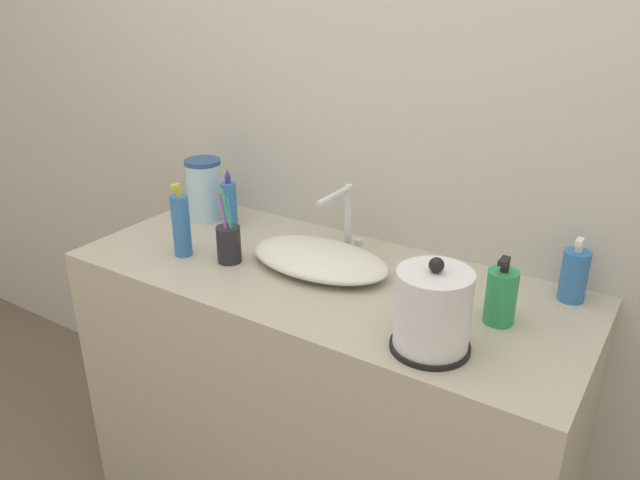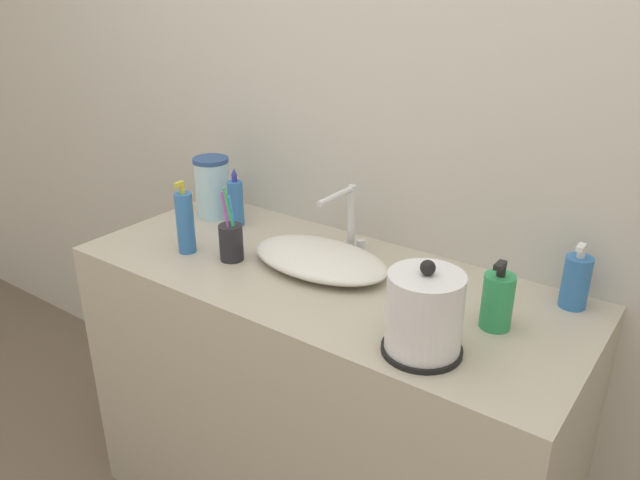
% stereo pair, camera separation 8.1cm
% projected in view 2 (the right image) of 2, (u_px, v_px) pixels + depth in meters
% --- Properties ---
extents(wall_back, '(6.00, 0.04, 2.60)m').
position_uv_depth(wall_back, '(388.00, 101.00, 1.74)').
color(wall_back, beige).
rests_on(wall_back, ground_plane).
extents(vanity_counter, '(1.41, 0.58, 0.88)m').
position_uv_depth(vanity_counter, '(322.00, 407.00, 1.86)').
color(vanity_counter, '#B7AD99').
rests_on(vanity_counter, ground_plane).
extents(sink_basin, '(0.41, 0.24, 0.06)m').
position_uv_depth(sink_basin, '(320.00, 259.00, 1.70)').
color(sink_basin, silver).
rests_on(sink_basin, vanity_counter).
extents(faucet, '(0.06, 0.17, 0.20)m').
position_uv_depth(faucet, '(348.00, 216.00, 1.76)').
color(faucet, silver).
rests_on(faucet, vanity_counter).
extents(electric_kettle, '(0.18, 0.18, 0.22)m').
position_uv_depth(electric_kettle, '(424.00, 316.00, 1.31)').
color(electric_kettle, black).
rests_on(electric_kettle, vanity_counter).
extents(toothbrush_cup, '(0.07, 0.07, 0.22)m').
position_uv_depth(toothbrush_cup, '(231.00, 241.00, 1.75)').
color(toothbrush_cup, '#232328').
rests_on(toothbrush_cup, vanity_counter).
extents(lotion_bottle, '(0.05, 0.05, 0.22)m').
position_uv_depth(lotion_bottle, '(185.00, 222.00, 1.78)').
color(lotion_bottle, '#3370B7').
rests_on(lotion_bottle, vanity_counter).
extents(shampoo_bottle, '(0.06, 0.06, 0.17)m').
position_uv_depth(shampoo_bottle, '(576.00, 281.00, 1.50)').
color(shampoo_bottle, '#3370B7').
rests_on(shampoo_bottle, vanity_counter).
extents(mouthwash_bottle, '(0.07, 0.07, 0.17)m').
position_uv_depth(mouthwash_bottle, '(497.00, 301.00, 1.41)').
color(mouthwash_bottle, '#2D9956').
rests_on(mouthwash_bottle, vanity_counter).
extents(hand_cream_bottle, '(0.05, 0.05, 0.19)m').
position_uv_depth(hand_cream_bottle, '(236.00, 202.00, 1.98)').
color(hand_cream_bottle, '#3370B7').
rests_on(hand_cream_bottle, vanity_counter).
extents(water_pitcher, '(0.12, 0.12, 0.20)m').
position_uv_depth(water_pitcher, '(212.00, 187.00, 2.04)').
color(water_pitcher, '#B2DBEA').
rests_on(water_pitcher, vanity_counter).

